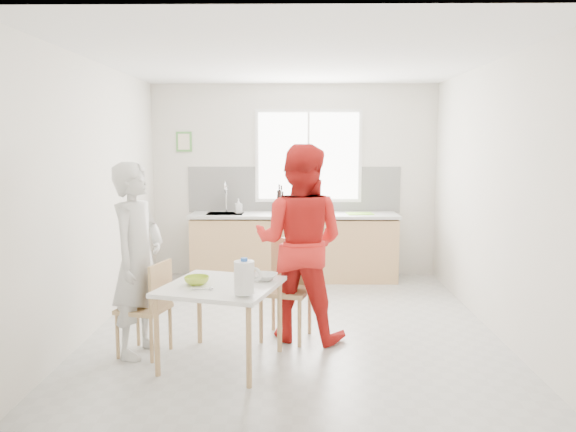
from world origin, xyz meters
The scene contains 21 objects.
ground centered at (0.00, 0.00, 0.00)m, with size 4.50×4.50×0.00m, color #B7B7B2.
room_shell centered at (0.00, 0.00, 1.64)m, with size 4.50×4.50×4.50m.
window centered at (0.20, 2.23, 1.70)m, with size 1.50×0.06×1.30m.
backsplash centered at (0.00, 2.24, 1.23)m, with size 3.00×0.02×0.65m, color white.
picture_frame centered at (-1.55, 2.23, 1.90)m, with size 0.22×0.03×0.28m.
kitchen_counter centered at (0.00, 1.95, 0.42)m, with size 2.84×0.64×1.37m.
dining_table centered at (-0.61, -1.06, 0.62)m, with size 1.11×1.11×0.69m.
chair_left centered at (-1.27, -0.88, 0.47)m, with size 0.48×0.48×0.85m.
chair_far centered at (-0.05, -0.37, 0.53)m, with size 0.54×0.54×0.95m.
person_white centered at (-1.38, -0.85, 0.86)m, with size 0.63×0.41×1.72m, color silver.
person_red centered at (0.06, -0.41, 0.94)m, with size 0.91×0.71×1.88m, color red.
bowl_green centered at (-0.82, -1.06, 0.73)m, with size 0.21×0.21×0.07m, color #A6CA2E.
bowl_white centered at (-0.26, -0.90, 0.72)m, with size 0.23×0.23×0.06m, color silver.
milk_jug centered at (-0.38, -1.42, 0.85)m, with size 0.22×0.16×0.28m.
green_box centered at (-0.44, -0.82, 0.74)m, with size 0.10×0.10×0.09m, color #9BCF2F.
spoon centered at (-0.75, -1.25, 0.70)m, with size 0.01×0.01×0.16m, color #A5A5AA.
cutting_board centered at (0.90, 1.91, 0.93)m, with size 0.35×0.25×0.01m, color #7FD330.
wine_bottle_a centered at (-0.21, 2.01, 1.08)m, with size 0.07×0.07×0.32m, color black.
wine_bottle_b centered at (-0.18, 2.10, 1.07)m, with size 0.07×0.07×0.30m, color black.
jar_amber centered at (-0.05, 2.07, 1.00)m, with size 0.06×0.06×0.16m, color brown.
soap_bottle centered at (-0.77, 1.99, 1.02)m, with size 0.09×0.09×0.20m, color #999999.
Camera 1 is at (0.02, -5.69, 1.89)m, focal length 35.00 mm.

